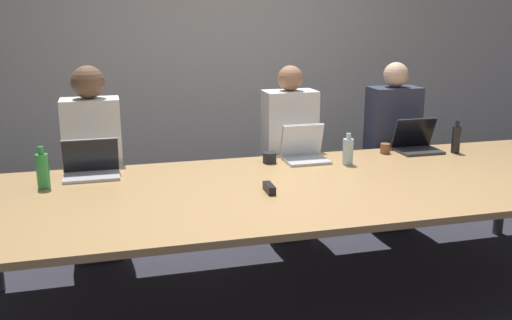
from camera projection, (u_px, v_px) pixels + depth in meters
name	position (u px, v px, depth m)	size (l,w,h in m)	color
ground_plane	(301.00, 293.00, 3.71)	(24.00, 24.00, 0.00)	#2D2D38
curtain_wall	(229.00, 53.00, 5.35)	(12.00, 0.06, 2.80)	beige
conference_table	(304.00, 191.00, 3.54)	(4.19, 1.49, 0.74)	tan
laptop_far_left	(91.00, 166.00, 3.68)	(0.36, 0.23, 0.24)	#B7B7BC
person_far_left	(94.00, 168.00, 4.08)	(0.40, 0.24, 1.42)	#2D2D38
bottle_far_left	(43.00, 170.00, 3.42)	(0.08, 0.08, 0.26)	green
laptop_far_center	(304.00, 150.00, 4.07)	(0.31, 0.26, 0.26)	#B7B7BC
person_far_center	(289.00, 157.00, 4.47)	(0.40, 0.24, 1.39)	#2D2D38
cup_far_center	(270.00, 158.00, 4.01)	(0.10, 0.10, 0.08)	#232328
bottle_far_center	(348.00, 151.00, 3.96)	(0.07, 0.07, 0.22)	#ADD1E0
laptop_far_right	(416.00, 142.00, 4.34)	(0.33, 0.25, 0.25)	#333338
person_far_right	(391.00, 151.00, 4.67)	(0.40, 0.24, 1.39)	#2D2D38
cup_far_right	(385.00, 149.00, 4.28)	(0.07, 0.07, 0.08)	brown
bottle_far_right	(456.00, 139.00, 4.28)	(0.06, 0.06, 0.25)	black
stapler	(269.00, 188.00, 3.37)	(0.05, 0.15, 0.05)	black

